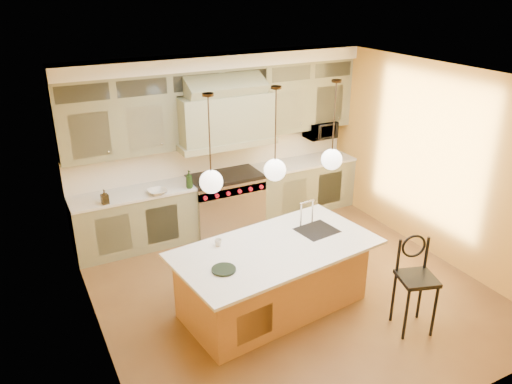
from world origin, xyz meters
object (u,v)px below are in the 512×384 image
range (225,201)px  counter_stool (416,279)px  microwave (320,130)px  kitchen_island (274,276)px

range → counter_stool: counter_stool is taller
range → microwave: (1.95, 0.11, 0.96)m
range → counter_stool: bearing=-75.5°
kitchen_island → counter_stool: bearing=-47.7°
kitchen_island → microwave: 3.57m
kitchen_island → counter_stool: (1.30, -1.12, 0.22)m
range → microwave: microwave is taller
kitchen_island → counter_stool: kitchen_island is taller
microwave → range: bearing=-176.9°
counter_stool → kitchen_island: bearing=156.8°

